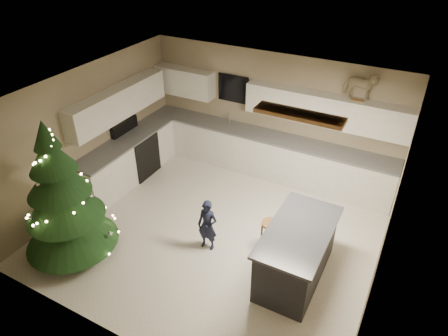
{
  "coord_description": "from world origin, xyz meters",
  "views": [
    {
      "loc": [
        2.72,
        -4.78,
        4.89
      ],
      "look_at": [
        0.0,
        0.35,
        1.15
      ],
      "focal_mm": 32.0,
      "sensor_mm": 36.0,
      "label": 1
    }
  ],
  "objects_px": {
    "bar_stool": "(270,229)",
    "rocking_horse": "(360,86)",
    "toddler": "(207,225)",
    "christmas_tree": "(63,204)",
    "island": "(296,253)"
  },
  "relations": [
    {
      "from": "christmas_tree",
      "to": "island",
      "type": "bearing_deg",
      "value": 19.41
    },
    {
      "from": "bar_stool",
      "to": "toddler",
      "type": "distance_m",
      "value": 1.05
    },
    {
      "from": "island",
      "to": "christmas_tree",
      "type": "height_order",
      "value": "christmas_tree"
    },
    {
      "from": "rocking_horse",
      "to": "bar_stool",
      "type": "bearing_deg",
      "value": 157.78
    },
    {
      "from": "island",
      "to": "rocking_horse",
      "type": "relative_size",
      "value": 2.67
    },
    {
      "from": "island",
      "to": "bar_stool",
      "type": "xyz_separation_m",
      "value": [
        -0.58,
        0.36,
        -0.04
      ]
    },
    {
      "from": "bar_stool",
      "to": "christmas_tree",
      "type": "relative_size",
      "value": 0.24
    },
    {
      "from": "bar_stool",
      "to": "rocking_horse",
      "type": "relative_size",
      "value": 0.92
    },
    {
      "from": "rocking_horse",
      "to": "christmas_tree",
      "type": "bearing_deg",
      "value": 131.14
    },
    {
      "from": "toddler",
      "to": "rocking_horse",
      "type": "xyz_separation_m",
      "value": [
        1.6,
        2.75,
        1.8
      ]
    },
    {
      "from": "toddler",
      "to": "rocking_horse",
      "type": "height_order",
      "value": "rocking_horse"
    },
    {
      "from": "island",
      "to": "christmas_tree",
      "type": "distance_m",
      "value": 3.73
    },
    {
      "from": "bar_stool",
      "to": "christmas_tree",
      "type": "distance_m",
      "value": 3.36
    },
    {
      "from": "bar_stool",
      "to": "toddler",
      "type": "xyz_separation_m",
      "value": [
        -0.95,
        -0.44,
        0.04
      ]
    },
    {
      "from": "island",
      "to": "rocking_horse",
      "type": "distance_m",
      "value": 3.22
    }
  ]
}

